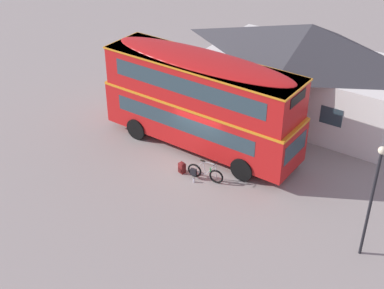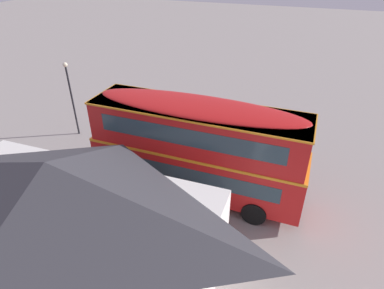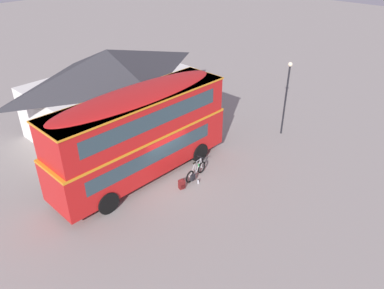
# 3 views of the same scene
# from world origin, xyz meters

# --- Properties ---
(ground_plane) EXTENTS (120.00, 120.00, 0.00)m
(ground_plane) POSITION_xyz_m (0.00, 0.00, 0.00)
(ground_plane) COLOR gray
(double_decker_bus) EXTENTS (10.02, 2.83, 4.79)m
(double_decker_bus) POSITION_xyz_m (-0.63, 0.99, 2.64)
(double_decker_bus) COLOR black
(double_decker_bus) RESTS_ON ground
(touring_bicycle) EXTENTS (1.75, 0.61, 1.02)m
(touring_bicycle) POSITION_xyz_m (1.03, -1.26, 0.37)
(touring_bicycle) COLOR black
(touring_bicycle) RESTS_ON ground
(backpack_on_ground) EXTENTS (0.35, 0.34, 0.55)m
(backpack_on_ground) POSITION_xyz_m (-0.11, -1.35, 0.28)
(backpack_on_ground) COLOR maroon
(backpack_on_ground) RESTS_ON ground
(water_bottle_clear_plastic) EXTENTS (0.08, 0.08, 0.23)m
(water_bottle_clear_plastic) POSITION_xyz_m (0.76, -1.68, 0.11)
(water_bottle_clear_plastic) COLOR silver
(water_bottle_clear_plastic) RESTS_ON ground
(pub_building) EXTENTS (10.55, 5.92, 5.05)m
(pub_building) POSITION_xyz_m (2.04, 7.09, 2.59)
(pub_building) COLOR silver
(pub_building) RESTS_ON ground
(street_lamp) EXTENTS (0.28, 0.28, 4.72)m
(street_lamp) POSITION_xyz_m (8.48, -1.95, 2.91)
(street_lamp) COLOR black
(street_lamp) RESTS_ON ground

